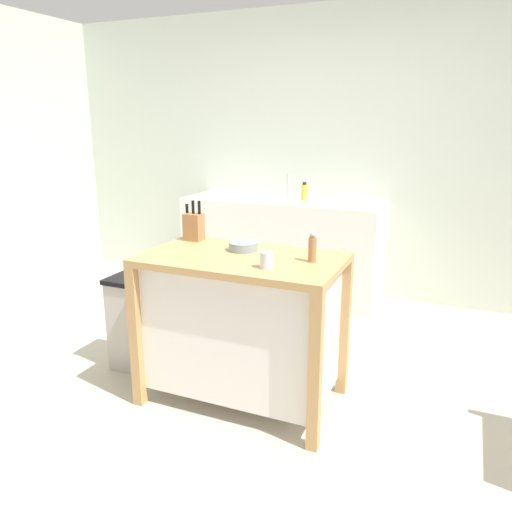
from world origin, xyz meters
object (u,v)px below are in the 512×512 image
(kitchen_island, at_px, (242,321))
(trash_bin, at_px, (139,322))
(pepper_grinder, at_px, (312,248))
(drinking_cup, at_px, (267,260))
(bottle_spray_cleaner, at_px, (304,192))
(bowl_ceramic_small, at_px, (243,246))
(knife_block, at_px, (194,226))
(sink_faucet, at_px, (288,186))

(kitchen_island, bearing_deg, trash_bin, 173.69)
(pepper_grinder, bearing_deg, drinking_cup, -131.17)
(drinking_cup, height_order, bottle_spray_cleaner, bottle_spray_cleaner)
(drinking_cup, bearing_deg, bowl_ceramic_small, 133.00)
(knife_block, bearing_deg, pepper_grinder, -12.65)
(trash_bin, relative_size, bottle_spray_cleaner, 3.83)
(bottle_spray_cleaner, bearing_deg, knife_block, -97.00)
(kitchen_island, distance_m, knife_block, 0.69)
(knife_block, height_order, drinking_cup, knife_block)
(bowl_ceramic_small, relative_size, drinking_cup, 1.96)
(kitchen_island, xyz_separation_m, pepper_grinder, (0.39, 0.04, 0.47))
(sink_faucet, distance_m, bottle_spray_cleaner, 0.21)
(kitchen_island, height_order, trash_bin, kitchen_island)
(bowl_ceramic_small, distance_m, pepper_grinder, 0.45)
(knife_block, distance_m, drinking_cup, 0.76)
(pepper_grinder, xyz_separation_m, trash_bin, (-1.19, 0.05, -0.64))
(kitchen_island, height_order, bottle_spray_cleaner, bottle_spray_cleaner)
(knife_block, xyz_separation_m, bowl_ceramic_small, (0.39, -0.11, -0.06))
(knife_block, bearing_deg, drinking_cup, -30.95)
(pepper_grinder, distance_m, bottle_spray_cleaner, 1.93)
(kitchen_island, bearing_deg, bottle_spray_cleaner, 97.31)
(pepper_grinder, relative_size, trash_bin, 0.26)
(drinking_cup, xyz_separation_m, sink_faucet, (-0.64, 2.11, 0.10))
(drinking_cup, bearing_deg, sink_faucet, 106.90)
(bowl_ceramic_small, distance_m, bottle_spray_cleaner, 1.76)
(knife_block, distance_m, trash_bin, 0.76)
(pepper_grinder, bearing_deg, bottle_spray_cleaner, 109.17)
(kitchen_island, xyz_separation_m, drinking_cup, (0.21, -0.16, 0.43))
(sink_faucet, bearing_deg, drinking_cup, -73.10)
(knife_block, xyz_separation_m, bottle_spray_cleaner, (0.20, 1.63, 0.01))
(knife_block, height_order, bowl_ceramic_small, knife_block)
(bottle_spray_cleaner, bearing_deg, bowl_ceramic_small, -83.68)
(bottle_spray_cleaner, bearing_deg, pepper_grinder, -70.83)
(pepper_grinder, height_order, bottle_spray_cleaner, bottle_spray_cleaner)
(drinking_cup, distance_m, pepper_grinder, 0.27)
(kitchen_island, distance_m, pepper_grinder, 0.61)
(trash_bin, distance_m, bottle_spray_cleaner, 1.98)
(kitchen_island, bearing_deg, bowl_ceramic_small, 111.27)
(pepper_grinder, bearing_deg, trash_bin, 177.82)
(knife_block, height_order, sink_faucet, knife_block)
(sink_faucet, xyz_separation_m, bottle_spray_cleaner, (0.19, -0.09, -0.04))
(bowl_ceramic_small, xyz_separation_m, trash_bin, (-0.75, -0.03, -0.59))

